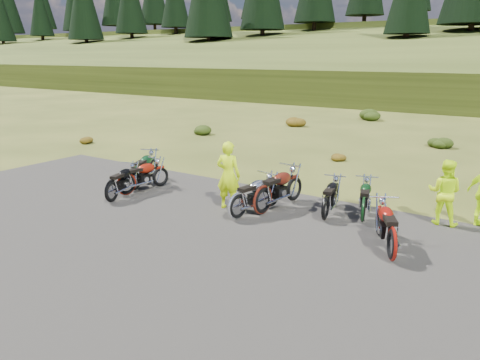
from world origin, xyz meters
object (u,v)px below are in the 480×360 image
Objects in this scene: motorcycle_7 at (362,223)px; motorcycle_0 at (112,203)px; person_middle at (228,176)px; motorcycle_3 at (238,220)px.

motorcycle_0 is at bearing 94.00° from motorcycle_7.
person_middle reaches higher than motorcycle_7.
motorcycle_7 is at bearing -173.93° from person_middle.
motorcycle_3 is at bearing 130.03° from person_middle.
motorcycle_7 is 3.78m from person_middle.
motorcycle_3 reaches higher than motorcycle_7.
person_middle is (3.17, 1.42, 0.96)m from motorcycle_0.
person_middle reaches higher than motorcycle_3.
motorcycle_3 is (3.89, 0.83, 0.00)m from motorcycle_0.
person_middle is (-3.52, -1.03, 0.96)m from motorcycle_7.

